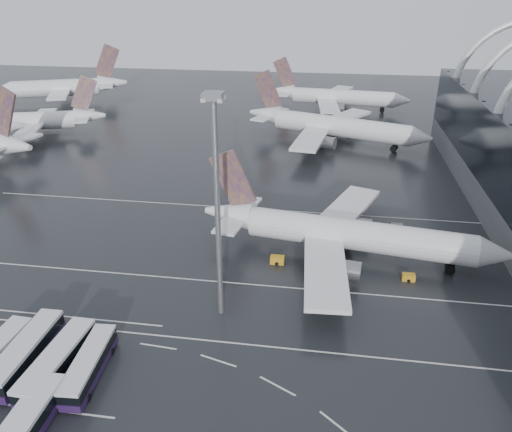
# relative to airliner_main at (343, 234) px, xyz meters

# --- Properties ---
(ground) EXTENTS (420.00, 420.00, 0.00)m
(ground) POSITION_rel_airliner_main_xyz_m (-14.08, -22.82, -4.33)
(ground) COLOR black
(ground) RESTS_ON ground
(lane_marking_near) EXTENTS (120.00, 0.25, 0.01)m
(lane_marking_near) POSITION_rel_airliner_main_xyz_m (-14.08, -24.82, -4.32)
(lane_marking_near) COLOR silver
(lane_marking_near) RESTS_ON ground
(lane_marking_mid) EXTENTS (120.00, 0.25, 0.01)m
(lane_marking_mid) POSITION_rel_airliner_main_xyz_m (-14.08, -10.82, -4.32)
(lane_marking_mid) COLOR silver
(lane_marking_mid) RESTS_ON ground
(lane_marking_far) EXTENTS (120.00, 0.25, 0.01)m
(lane_marking_far) POSITION_rel_airliner_main_xyz_m (-14.08, 17.18, -4.32)
(lane_marking_far) COLOR silver
(lane_marking_far) RESTS_ON ground
(bus_bay_line_north) EXTENTS (28.00, 0.25, 0.01)m
(bus_bay_line_north) POSITION_rel_airliner_main_xyz_m (-38.08, -22.82, -4.32)
(bus_bay_line_north) COLOR silver
(bus_bay_line_north) RESTS_ON ground
(airliner_main) EXTENTS (51.02, 44.28, 17.29)m
(airliner_main) POSITION_rel_airliner_main_xyz_m (0.00, 0.00, 0.00)
(airliner_main) COLOR white
(airliner_main) RESTS_ON ground
(airliner_gate_b) EXTENTS (53.33, 47.41, 19.07)m
(airliner_gate_b) POSITION_rel_airliner_main_xyz_m (-2.99, 66.70, 0.44)
(airliner_gate_b) COLOR white
(airliner_gate_b) RESTS_ON ground
(airliner_gate_c) EXTENTS (50.65, 46.42, 18.03)m
(airliner_gate_c) POSITION_rel_airliner_main_xyz_m (-2.19, 107.73, 0.18)
(airliner_gate_c) COLOR white
(airliner_gate_c) RESTS_ON ground
(jet_remote_mid) EXTENTS (40.12, 32.60, 17.71)m
(jet_remote_mid) POSITION_rel_airliner_main_xyz_m (-89.78, 60.70, 0.24)
(jet_remote_mid) COLOR white
(jet_remote_mid) RESTS_ON ground
(jet_remote_far) EXTENTS (47.29, 38.55, 21.26)m
(jet_remote_far) POSITION_rel_airliner_main_xyz_m (-104.78, 104.69, 1.16)
(jet_remote_far) COLOR white
(jet_remote_far) RESTS_ON ground
(bus_row_near_b) EXTENTS (3.35, 13.61, 3.34)m
(bus_row_near_b) POSITION_rel_airliner_main_xyz_m (-37.93, -32.53, -2.49)
(bus_row_near_b) COLOR #2B1542
(bus_row_near_b) RESTS_ON ground
(bus_row_near_c) EXTENTS (3.71, 13.60, 3.32)m
(bus_row_near_c) POSITION_rel_airliner_main_xyz_m (-33.32, -33.51, -2.51)
(bus_row_near_c) COLOR #2B1542
(bus_row_near_c) RESTS_ON ground
(bus_row_near_d) EXTENTS (3.56, 12.21, 2.97)m
(bus_row_near_d) POSITION_rel_airliner_main_xyz_m (-29.50, -33.19, -2.70)
(bus_row_near_d) COLOR #2B1542
(bus_row_near_d) RESTS_ON ground
(bus_row_far_c) EXTENTS (3.38, 13.32, 3.27)m
(bus_row_far_c) POSITION_rel_airliner_main_xyz_m (-31.78, -43.26, -2.53)
(bus_row_far_c) COLOR #2B1542
(bus_row_far_c) RESTS_ON ground
(floodlight_mast) EXTENTS (2.37, 2.37, 30.98)m
(floodlight_mast) POSITION_rel_airliner_main_xyz_m (-16.82, -18.52, 15.16)
(floodlight_mast) COLOR gray
(floodlight_mast) RESTS_ON ground
(gse_cart_belly_a) EXTENTS (1.98, 1.17, 1.08)m
(gse_cart_belly_a) POSITION_rel_airliner_main_xyz_m (10.48, -5.88, -3.79)
(gse_cart_belly_a) COLOR gold
(gse_cart_belly_a) RESTS_ON ground
(gse_cart_belly_b) EXTENTS (2.21, 1.31, 1.21)m
(gse_cart_belly_b) POSITION_rel_airliner_main_xyz_m (10.40, 11.75, -3.73)
(gse_cart_belly_b) COLOR slate
(gse_cart_belly_b) RESTS_ON ground
(gse_cart_belly_c) EXTENTS (2.31, 1.36, 1.26)m
(gse_cart_belly_c) POSITION_rel_airliner_main_xyz_m (-10.48, -3.79, -3.70)
(gse_cart_belly_c) COLOR gold
(gse_cart_belly_c) RESTS_ON ground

